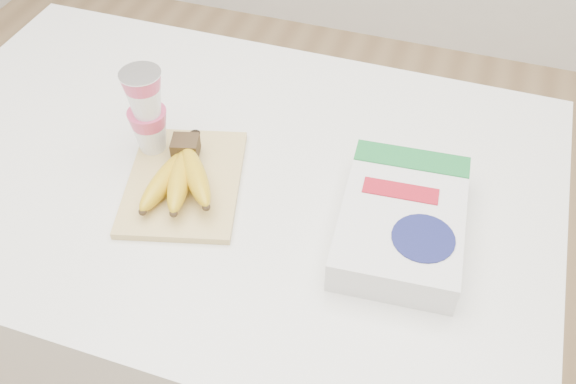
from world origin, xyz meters
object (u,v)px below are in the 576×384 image
(cutting_board, at_px, (184,182))
(yogurt_stack, at_px, (146,109))
(table, at_px, (232,309))
(bananas, at_px, (180,175))
(cereal_box, at_px, (402,220))

(cutting_board, bearing_deg, yogurt_stack, 131.11)
(table, bearing_deg, cutting_board, -120.90)
(bananas, bearing_deg, table, 66.51)
(bananas, relative_size, cereal_box, 0.65)
(bananas, distance_m, cereal_box, 0.39)
(bananas, xyz_separation_m, cereal_box, (0.39, 0.03, -0.01))
(cereal_box, bearing_deg, yogurt_stack, 169.63)
(cutting_board, xyz_separation_m, yogurt_stack, (-0.09, 0.06, 0.10))
(table, xyz_separation_m, cereal_box, (0.35, -0.05, 0.50))
(cutting_board, xyz_separation_m, cereal_box, (0.39, 0.01, 0.02))
(yogurt_stack, relative_size, cereal_box, 0.56)
(cereal_box, bearing_deg, cutting_board, 177.02)
(cereal_box, bearing_deg, table, 167.49)
(bananas, height_order, yogurt_stack, yogurt_stack)
(bananas, xyz_separation_m, yogurt_stack, (-0.09, 0.07, 0.07))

